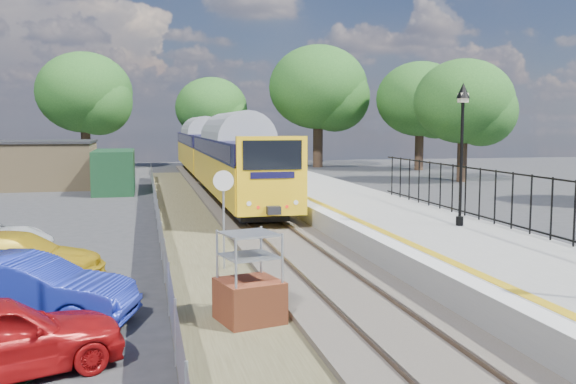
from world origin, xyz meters
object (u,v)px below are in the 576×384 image
object	(u,v)px
victorian_lamp_north	(462,121)
brick_plinth	(249,280)
car_blue	(24,291)
car_yellow	(18,257)
speed_sign	(224,203)
train	(214,151)

from	to	relation	value
victorian_lamp_north	brick_plinth	distance (m)	10.41
car_blue	car_yellow	world-z (taller)	car_blue
car_blue	car_yellow	distance (m)	4.20
speed_sign	train	bearing A→B (deg)	94.34
car_yellow	car_blue	bearing A→B (deg)	-157.54
brick_plinth	speed_sign	bearing A→B (deg)	89.13
victorian_lamp_north	car_yellow	distance (m)	13.83
victorian_lamp_north	brick_plinth	bearing A→B (deg)	-143.07
speed_sign	brick_plinth	bearing A→B (deg)	-81.02
brick_plinth	car_blue	distance (m)	4.65
train	speed_sign	bearing A→B (deg)	-95.50
train	brick_plinth	distance (m)	31.08
train	speed_sign	world-z (taller)	train
victorian_lamp_north	speed_sign	xyz separation A→B (m)	(-7.80, -0.93, -2.33)
victorian_lamp_north	car_yellow	xyz separation A→B (m)	(-13.31, -0.97, -3.64)
victorian_lamp_north	car_blue	xyz separation A→B (m)	(-12.44, -5.09, -3.56)
brick_plinth	car_yellow	xyz separation A→B (m)	(-5.43, 4.94, -0.28)
brick_plinth	car_yellow	distance (m)	7.35
victorian_lamp_north	car_yellow	bearing A→B (deg)	-175.81
speed_sign	victorian_lamp_north	bearing A→B (deg)	16.67
car_blue	car_yellow	xyz separation A→B (m)	(-0.86, 4.11, -0.08)
train	car_blue	xyz separation A→B (m)	(-7.14, -30.11, -1.60)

